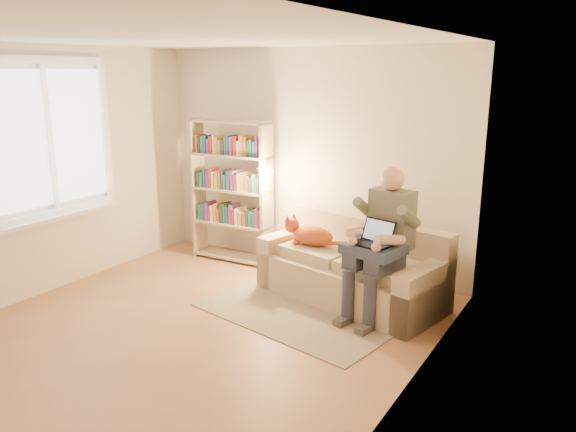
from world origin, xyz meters
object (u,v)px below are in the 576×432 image
Objects in this scene: person at (383,236)px; laptop at (376,239)px; bookshelf at (231,184)px; sofa at (353,272)px; cat at (311,235)px.

person is 0.14m from laptop.
sofa is at bearing -13.71° from bookshelf.
bookshelf is (-1.82, 0.35, 0.68)m from sofa.
person reaches higher than laptop.
bookshelf is (-2.21, 0.73, 0.16)m from laptop.
cat is (-0.89, 0.22, -0.18)m from person.
sofa is at bearing 161.64° from person.
laptop is (0.88, -0.36, 0.19)m from cat.
sofa is 0.59m from cat.
sofa reaches higher than cat.
bookshelf reaches higher than laptop.
person is at bearing -18.36° from sofa.
sofa is 5.36× the size of laptop.
cat is 1.43m from bookshelf.
person is at bearing -17.66° from bookshelf.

